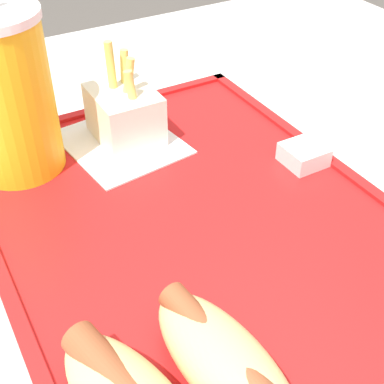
{
  "coord_description": "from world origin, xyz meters",
  "views": [
    {
      "loc": [
        -0.29,
        0.2,
        1.08
      ],
      "look_at": [
        0.03,
        0.01,
        0.79
      ],
      "focal_mm": 50.0,
      "sensor_mm": 36.0,
      "label": 1
    }
  ],
  "objects_px": {
    "soda_cup": "(6,95)",
    "fries_carton": "(124,113)",
    "hot_dog_near": "(224,361)",
    "sauce_cup_mayo": "(304,154)"
  },
  "relations": [
    {
      "from": "soda_cup",
      "to": "fries_carton",
      "type": "xyz_separation_m",
      "value": [
        -0.01,
        -0.11,
        -0.05
      ]
    },
    {
      "from": "soda_cup",
      "to": "fries_carton",
      "type": "relative_size",
      "value": 1.81
    },
    {
      "from": "hot_dog_near",
      "to": "sauce_cup_mayo",
      "type": "xyz_separation_m",
      "value": [
        0.17,
        -0.21,
        -0.01
      ]
    },
    {
      "from": "hot_dog_near",
      "to": "fries_carton",
      "type": "height_order",
      "value": "fries_carton"
    },
    {
      "from": "sauce_cup_mayo",
      "to": "hot_dog_near",
      "type": "bearing_deg",
      "value": 129.87
    },
    {
      "from": "soda_cup",
      "to": "hot_dog_near",
      "type": "height_order",
      "value": "soda_cup"
    },
    {
      "from": "fries_carton",
      "to": "hot_dog_near",
      "type": "bearing_deg",
      "value": 167.57
    },
    {
      "from": "fries_carton",
      "to": "sauce_cup_mayo",
      "type": "height_order",
      "value": "fries_carton"
    },
    {
      "from": "soda_cup",
      "to": "sauce_cup_mayo",
      "type": "relative_size",
      "value": 4.85
    },
    {
      "from": "soda_cup",
      "to": "sauce_cup_mayo",
      "type": "height_order",
      "value": "soda_cup"
    }
  ]
}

